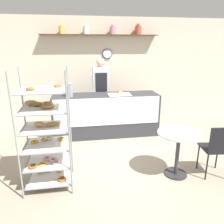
{
  "coord_description": "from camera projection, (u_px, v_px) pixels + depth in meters",
  "views": [
    {
      "loc": [
        -0.63,
        -3.4,
        2.01
      ],
      "look_at": [
        0.0,
        0.47,
        0.81
      ],
      "focal_mm": 35.0,
      "sensor_mm": 36.0,
      "label": 1
    }
  ],
  "objects": [
    {
      "name": "pastry_rack",
      "position": [
        46.0,
        135.0,
        3.08
      ],
      "size": [
        0.68,
        0.59,
        1.73
      ],
      "color": "gray",
      "rests_on": "ground_plane"
    },
    {
      "name": "ground_plane",
      "position": [
        116.0,
        163.0,
        3.89
      ],
      "size": [
        14.0,
        14.0,
        0.0
      ],
      "primitive_type": "plane",
      "color": "gray"
    },
    {
      "name": "donut_tray_counter",
      "position": [
        118.0,
        94.0,
        4.87
      ],
      "size": [
        0.5,
        0.35,
        0.05
      ],
      "color": "white",
      "rests_on": "display_counter"
    },
    {
      "name": "back_wall",
      "position": [
        100.0,
        70.0,
        5.78
      ],
      "size": [
        10.0,
        0.3,
        2.7
      ],
      "color": "beige",
      "rests_on": "ground_plane"
    },
    {
      "name": "person_worker",
      "position": [
        101.0,
        90.0,
        5.36
      ],
      "size": [
        0.4,
        0.23,
        1.73
      ],
      "color": "#282833",
      "rests_on": "ground_plane"
    },
    {
      "name": "cafe_chair",
      "position": [
        217.0,
        146.0,
        3.34
      ],
      "size": [
        0.42,
        0.42,
        0.87
      ],
      "rotation": [
        0.0,
        0.0,
        9.3
      ],
      "color": "black",
      "rests_on": "ground_plane"
    },
    {
      "name": "display_counter",
      "position": [
        106.0,
        115.0,
        5.02
      ],
      "size": [
        2.37,
        0.65,
        0.95
      ],
      "color": "#333338",
      "rests_on": "ground_plane"
    },
    {
      "name": "cafe_table",
      "position": [
        178.0,
        143.0,
        3.39
      ],
      "size": [
        0.66,
        0.66,
        0.73
      ],
      "color": "#262628",
      "rests_on": "ground_plane"
    },
    {
      "name": "coffee_carafe",
      "position": [
        70.0,
        90.0,
        4.64
      ],
      "size": [
        0.12,
        0.12,
        0.31
      ],
      "color": "gray",
      "rests_on": "display_counter"
    }
  ]
}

